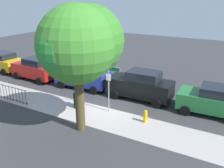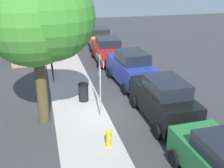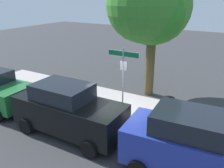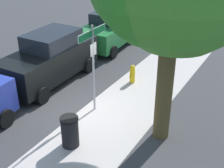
{
  "view_description": "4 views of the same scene",
  "coord_description": "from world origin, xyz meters",
  "views": [
    {
      "loc": [
        -7.38,
        12.63,
        7.06
      ],
      "look_at": [
        -0.15,
        -0.29,
        1.6
      ],
      "focal_mm": 39.5,
      "sensor_mm": 36.0,
      "label": 1
    },
    {
      "loc": [
        -12.83,
        2.94,
        6.69
      ],
      "look_at": [
        -0.03,
        -0.23,
        1.54
      ],
      "focal_mm": 47.66,
      "sensor_mm": 36.0,
      "label": 2
    },
    {
      "loc": [
        4.53,
        -8.78,
        5.32
      ],
      "look_at": [
        -0.61,
        -0.07,
        1.51
      ],
      "focal_mm": 38.34,
      "sensor_mm": 36.0,
      "label": 3
    },
    {
      "loc": [
        7.59,
        5.77,
        6.0
      ],
      "look_at": [
        -0.1,
        1.24,
        1.32
      ],
      "focal_mm": 49.91,
      "sensor_mm": 36.0,
      "label": 4
    }
  ],
  "objects": [
    {
      "name": "ground_plane",
      "position": [
        0.0,
        0.0,
        0.0
      ],
      "size": [
        60.0,
        60.0,
        0.0
      ],
      "primitive_type": "plane",
      "color": "#38383A"
    },
    {
      "name": "sidewalk_strip",
      "position": [
        2.0,
        1.3,
        0.0
      ],
      "size": [
        24.0,
        2.6,
        0.0
      ],
      "primitive_type": "cube",
      "color": "#B0A7A3",
      "rests_on": "ground_plane"
    },
    {
      "name": "street_sign",
      "position": [
        -0.3,
        0.4,
        2.21
      ],
      "size": [
        1.53,
        0.07,
        3.11
      ],
      "color": "#9EA0A5",
      "rests_on": "ground_plane"
    },
    {
      "name": "car_green",
      "position": [
        -6.04,
        -2.4,
        0.93
      ],
      "size": [
        4.13,
        2.24,
        1.84
      ],
      "rotation": [
        0.0,
        0.0,
        0.04
      ],
      "color": "#226C32",
      "rests_on": "ground_plane"
    },
    {
      "name": "car_black",
      "position": [
        -1.25,
        -2.38,
        1.03
      ],
      "size": [
        4.56,
        2.03,
        2.08
      ],
      "rotation": [
        0.0,
        0.0,
        0.01
      ],
      "color": "black",
      "rests_on": "ground_plane"
    },
    {
      "name": "fire_hydrant",
      "position": [
        -2.86,
        0.6,
        0.38
      ],
      "size": [
        0.42,
        0.22,
        0.78
      ],
      "color": "yellow",
      "rests_on": "ground_plane"
    },
    {
      "name": "trash_bin",
      "position": [
        1.77,
        0.9,
        0.49
      ],
      "size": [
        0.55,
        0.55,
        0.98
      ],
      "color": "black",
      "rests_on": "ground_plane"
    }
  ]
}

